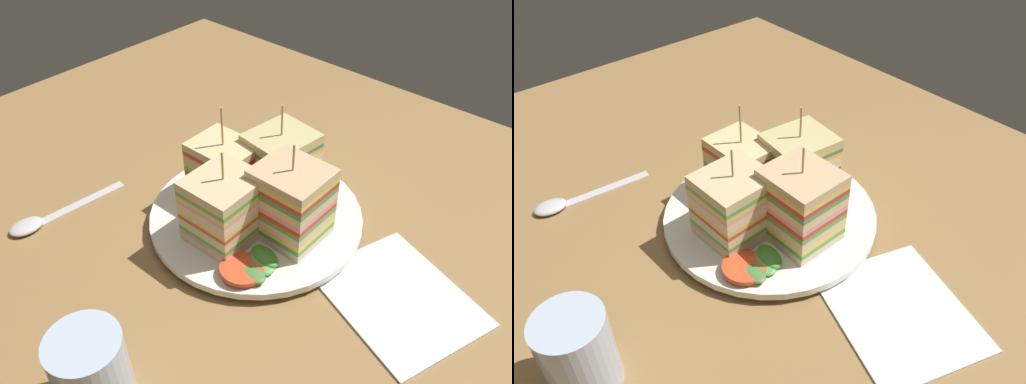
% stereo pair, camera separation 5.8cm
% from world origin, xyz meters
% --- Properties ---
extents(ground_plane, '(1.03, 0.82, 0.02)m').
position_xyz_m(ground_plane, '(0.00, 0.00, -0.01)').
color(ground_plane, olive).
extents(plate, '(0.25, 0.25, 0.02)m').
position_xyz_m(plate, '(0.00, 0.00, 0.01)').
color(plate, white).
rests_on(plate, ground_plane).
extents(sandwich_wedge_0, '(0.07, 0.08, 0.11)m').
position_xyz_m(sandwich_wedge_0, '(-0.00, -0.05, 0.05)').
color(sandwich_wedge_0, beige).
rests_on(sandwich_wedge_0, plate).
extents(sandwich_wedge_1, '(0.07, 0.07, 0.12)m').
position_xyz_m(sandwich_wedge_1, '(0.05, -0.00, 0.06)').
color(sandwich_wedge_1, beige).
rests_on(sandwich_wedge_1, plate).
extents(sandwich_wedge_2, '(0.07, 0.08, 0.12)m').
position_xyz_m(sandwich_wedge_2, '(-0.01, 0.05, 0.06)').
color(sandwich_wedge_2, beige).
rests_on(sandwich_wedge_2, plate).
extents(sandwich_wedge_3, '(0.08, 0.06, 0.12)m').
position_xyz_m(sandwich_wedge_3, '(-0.05, 0.00, 0.05)').
color(sandwich_wedge_3, beige).
rests_on(sandwich_wedge_3, plate).
extents(salad_garnish, '(0.05, 0.07, 0.01)m').
position_xyz_m(salad_garnish, '(0.06, -0.07, 0.02)').
color(salad_garnish, '#4F9B46').
rests_on(salad_garnish, plate).
extents(spoon, '(0.03, 0.15, 0.01)m').
position_xyz_m(spoon, '(-0.19, -0.17, 0.00)').
color(spoon, silver).
rests_on(spoon, ground_plane).
extents(napkin, '(0.18, 0.17, 0.01)m').
position_xyz_m(napkin, '(0.18, 0.01, 0.00)').
color(napkin, white).
rests_on(napkin, ground_plane).
extents(drinking_glass, '(0.06, 0.06, 0.08)m').
position_xyz_m(drinking_glass, '(0.05, -0.25, 0.04)').
color(drinking_glass, silver).
rests_on(drinking_glass, ground_plane).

